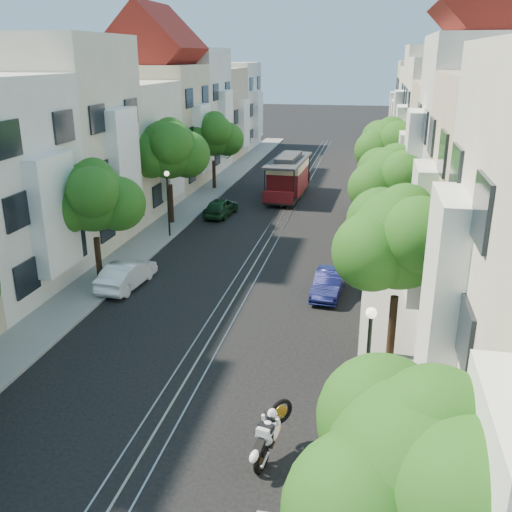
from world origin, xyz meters
The scene contains 24 objects.
ground centered at (0.00, 28.00, 0.00)m, with size 200.00×200.00×0.00m, color black.
sidewalk_east centered at (7.25, 28.00, 0.06)m, with size 2.50×80.00×0.12m, color gray.
sidewalk_west centered at (-7.25, 28.00, 0.06)m, with size 2.50×80.00×0.12m, color gray.
rail_left centered at (-0.55, 28.00, 0.01)m, with size 0.06×80.00×0.02m, color gray.
rail_slot centered at (0.00, 28.00, 0.01)m, with size 0.06×80.00×0.02m, color gray.
rail_right centered at (0.55, 28.00, 0.01)m, with size 0.06×80.00×0.02m, color gray.
lane_line centered at (0.00, 28.00, 0.00)m, with size 0.08×80.00×0.01m, color tan.
townhouses_east centered at (11.87, 27.91, 5.18)m, with size 7.75×72.00×12.00m.
townhouses_west centered at (-11.87, 27.91, 5.08)m, with size 7.75×72.00×11.76m.
tree_e_a centered at (7.26, -3.02, 4.40)m, with size 4.72×3.87×6.27m.
tree_e_b centered at (7.26, 8.98, 4.73)m, with size 4.93×4.08×6.68m.
tree_e_c centered at (7.26, 19.98, 4.60)m, with size 4.84×3.99×6.52m.
tree_e_d centered at (7.26, 30.98, 4.87)m, with size 5.01×4.16×6.85m.
tree_w_b centered at (-7.14, 13.98, 4.40)m, with size 4.72×3.87×6.27m.
tree_w_c centered at (-7.14, 24.98, 5.07)m, with size 5.13×4.28×7.09m.
tree_w_d centered at (-7.14, 35.98, 4.60)m, with size 4.84×3.99×6.52m.
lamp_east centered at (6.30, 4.00, 2.85)m, with size 0.32×0.32×4.16m.
lamp_west centered at (-6.30, 22.00, 2.85)m, with size 0.32×0.32×4.16m.
sportbike_rider centered at (3.68, 2.39, 0.88)m, with size 0.89×2.08×1.55m.
cable_car centered at (-0.50, 34.37, 1.87)m, with size 2.91×8.32×3.16m.
parked_car_e_mid centered at (4.40, 14.70, 0.61)m, with size 1.28×3.68×1.21m, color #0C0F3D.
parked_car_e_far centered at (5.60, 28.42, 0.54)m, with size 1.80×3.90×1.08m, color maroon.
parked_car_w_mid centered at (-5.60, 13.72, 0.67)m, with size 1.42×4.06×1.34m, color white.
parked_car_w_far centered at (-4.40, 27.63, 0.67)m, with size 1.59×3.95×1.35m, color #15361D.
Camera 1 is at (6.00, -11.02, 11.00)m, focal length 40.00 mm.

